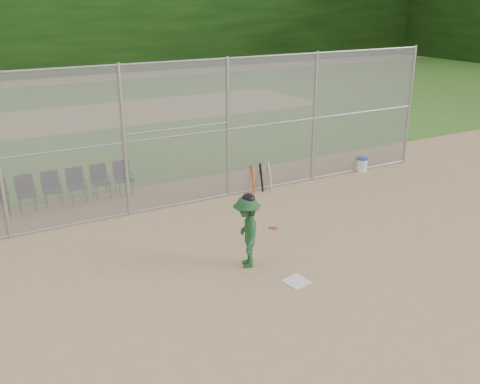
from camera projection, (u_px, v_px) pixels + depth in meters
ground at (298, 277)px, 11.15m from camera, size 100.00×100.00×0.00m
grass_strip at (85, 117)px, 25.92m from camera, size 100.00×100.00×0.00m
dirt_patch_far at (85, 117)px, 25.92m from camera, size 24.00×24.00×0.00m
backstop_fence at (196, 131)px, 14.54m from camera, size 16.09×0.09×4.00m
home_plate at (296, 281)px, 10.98m from camera, size 0.52×0.52×0.02m
batter_at_plate at (247, 231)px, 11.38m from camera, size 1.05×1.37×1.68m
water_cooler at (362, 164)px, 17.83m from camera, size 0.37×0.37×0.47m
spare_bats at (261, 177)px, 15.98m from camera, size 0.66×0.28×0.85m
chair_3 at (26, 194)px, 14.49m from camera, size 0.54×0.52×0.96m
chair_4 at (52, 190)px, 14.80m from camera, size 0.54×0.52×0.96m
chair_5 at (77, 186)px, 15.11m from camera, size 0.54×0.52×0.96m
chair_6 at (101, 182)px, 15.42m from camera, size 0.54×0.52×0.96m
chair_7 at (124, 178)px, 15.73m from camera, size 0.54×0.52×0.96m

